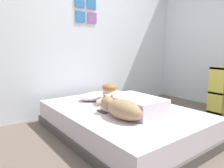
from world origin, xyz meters
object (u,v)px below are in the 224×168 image
object	(u,v)px
person_lying	(128,101)
dog	(122,109)
coffee_cup	(111,96)
bed	(120,121)
pillow	(97,96)
bookshelf	(221,89)
cell_phone	(102,112)

from	to	relation	value
person_lying	dog	distance (m)	0.32
person_lying	coffee_cup	size ratio (longest dim) A/B	7.36
person_lying	coffee_cup	distance (m)	0.62
bed	pillow	world-z (taller)	pillow
bed	bookshelf	xyz separation A→B (m)	(1.91, -0.31, 0.23)
bed	pillow	xyz separation A→B (m)	(0.02, 0.55, 0.22)
dog	coffee_cup	bearing A→B (deg)	60.53
pillow	coffee_cup	size ratio (longest dim) A/B	4.16
bed	cell_phone	size ratio (longest dim) A/B	14.38
pillow	bookshelf	bearing A→B (deg)	-24.22
person_lying	bed	bearing A→B (deg)	105.63
coffee_cup	bookshelf	distance (m)	1.87
bed	dog	xyz separation A→B (m)	(-0.22, -0.30, 0.27)
person_lying	cell_phone	world-z (taller)	person_lying
dog	coffee_cup	xyz separation A→B (m)	(0.44, 0.78, -0.07)
pillow	person_lying	distance (m)	0.65
pillow	person_lying	size ratio (longest dim) A/B	0.57
pillow	bookshelf	distance (m)	2.08
person_lying	dog	world-z (taller)	person_lying
bed	cell_phone	xyz separation A→B (m)	(-0.27, 0.00, 0.17)
coffee_cup	pillow	bearing A→B (deg)	161.69
person_lying	bookshelf	size ratio (longest dim) A/B	1.23
bed	person_lying	distance (m)	0.29
coffee_cup	bookshelf	size ratio (longest dim) A/B	0.17
bed	person_lying	xyz separation A→B (m)	(0.03, -0.10, 0.27)
dog	person_lying	bearing A→B (deg)	38.38
bed	pillow	bearing A→B (deg)	88.41
pillow	coffee_cup	bearing A→B (deg)	-18.31
dog	cell_phone	size ratio (longest dim) A/B	4.11
bed	coffee_cup	xyz separation A→B (m)	(0.22, 0.48, 0.20)
pillow	bookshelf	world-z (taller)	bookshelf
dog	bookshelf	xyz separation A→B (m)	(2.14, -0.01, -0.04)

